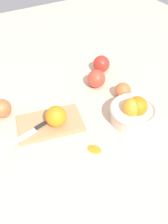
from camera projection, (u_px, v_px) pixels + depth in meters
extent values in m
plane|color=beige|center=(78.00, 115.00, 0.95)|extent=(2.40, 2.40, 0.00)
cylinder|color=beige|center=(133.00, 115.00, 0.91)|extent=(0.17, 0.17, 0.06)
torus|color=beige|center=(134.00, 109.00, 0.89)|extent=(0.18, 0.18, 0.02)
sphere|color=orange|center=(132.00, 107.00, 0.87)|extent=(0.07, 0.07, 0.07)
sphere|color=orange|center=(137.00, 106.00, 0.87)|extent=(0.08, 0.08, 0.08)
cube|color=tan|center=(50.00, 123.00, 0.90)|extent=(0.27, 0.20, 0.02)
sphere|color=orange|center=(56.00, 116.00, 0.86)|extent=(0.08, 0.08, 0.08)
cube|color=silver|center=(23.00, 137.00, 0.84)|extent=(0.11, 0.04, 0.00)
cylinder|color=black|center=(41.00, 126.00, 0.87)|extent=(0.05, 0.02, 0.01)
sphere|color=red|center=(101.00, 64.00, 1.15)|extent=(0.08, 0.08, 0.08)
sphere|color=#CC6638|center=(2.00, 108.00, 0.92)|extent=(0.07, 0.07, 0.07)
sphere|color=#CC6638|center=(123.00, 91.00, 1.00)|extent=(0.07, 0.07, 0.07)
sphere|color=#D6422D|center=(96.00, 79.00, 1.06)|extent=(0.08, 0.08, 0.08)
ellipsoid|color=orange|center=(94.00, 149.00, 0.82)|extent=(0.06, 0.06, 0.01)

